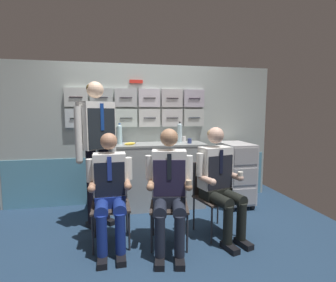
{
  "coord_description": "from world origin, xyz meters",
  "views": [
    {
      "loc": [
        -0.36,
        -2.55,
        1.42
      ],
      "look_at": [
        0.19,
        0.29,
        1.09
      ],
      "focal_mm": 26.64,
      "sensor_mm": 36.0,
      "label": 1
    }
  ],
  "objects_px": {
    "folding_chair_left": "(110,196)",
    "water_bottle_short": "(120,134)",
    "snack_banana": "(130,144)",
    "service_trolley": "(235,172)",
    "folding_chair_center": "(169,195)",
    "crew_member_center": "(169,184)",
    "crew_member_right": "(219,177)",
    "folding_chair_right": "(211,189)",
    "crew_member_standing": "(97,140)",
    "crew_member_left": "(110,187)",
    "coffee_cup_spare": "(167,140)"
  },
  "relations": [
    {
      "from": "folding_chair_left",
      "to": "folding_chair_right",
      "type": "xyz_separation_m",
      "value": [
        1.17,
        0.01,
        0.0
      ]
    },
    {
      "from": "crew_member_left",
      "to": "snack_banana",
      "type": "xyz_separation_m",
      "value": [
        0.25,
        0.95,
        0.32
      ]
    },
    {
      "from": "folding_chair_center",
      "to": "folding_chair_left",
      "type": "bearing_deg",
      "value": 169.21
    },
    {
      "from": "folding_chair_right",
      "to": "crew_member_right",
      "type": "distance_m",
      "value": 0.24
    },
    {
      "from": "water_bottle_short",
      "to": "folding_chair_left",
      "type": "bearing_deg",
      "value": -97.04
    },
    {
      "from": "service_trolley",
      "to": "folding_chair_left",
      "type": "xyz_separation_m",
      "value": [
        -1.85,
        -0.75,
        -0.0
      ]
    },
    {
      "from": "folding_chair_right",
      "to": "crew_member_standing",
      "type": "relative_size",
      "value": 0.46
    },
    {
      "from": "folding_chair_right",
      "to": "coffee_cup_spare",
      "type": "relative_size",
      "value": 10.14
    },
    {
      "from": "crew_member_standing",
      "to": "snack_banana",
      "type": "height_order",
      "value": "crew_member_standing"
    },
    {
      "from": "folding_chair_left",
      "to": "crew_member_left",
      "type": "height_order",
      "value": "crew_member_left"
    },
    {
      "from": "folding_chair_right",
      "to": "folding_chair_left",
      "type": "bearing_deg",
      "value": -179.36
    },
    {
      "from": "crew_member_center",
      "to": "crew_member_right",
      "type": "relative_size",
      "value": 1.0
    },
    {
      "from": "crew_member_left",
      "to": "water_bottle_short",
      "type": "height_order",
      "value": "water_bottle_short"
    },
    {
      "from": "service_trolley",
      "to": "crew_member_center",
      "type": "height_order",
      "value": "crew_member_center"
    },
    {
      "from": "folding_chair_left",
      "to": "snack_banana",
      "type": "bearing_deg",
      "value": 72.04
    },
    {
      "from": "service_trolley",
      "to": "crew_member_right",
      "type": "xyz_separation_m",
      "value": [
        -0.64,
        -0.89,
        0.18
      ]
    },
    {
      "from": "service_trolley",
      "to": "folding_chair_left",
      "type": "bearing_deg",
      "value": -157.92
    },
    {
      "from": "crew_member_standing",
      "to": "water_bottle_short",
      "type": "relative_size",
      "value": 5.91
    },
    {
      "from": "folding_chair_right",
      "to": "crew_member_center",
      "type": "bearing_deg",
      "value": -152.63
    },
    {
      "from": "service_trolley",
      "to": "folding_chair_right",
      "type": "distance_m",
      "value": 1.0
    },
    {
      "from": "water_bottle_short",
      "to": "crew_member_standing",
      "type": "bearing_deg",
      "value": -116.5
    },
    {
      "from": "crew_member_center",
      "to": "water_bottle_short",
      "type": "xyz_separation_m",
      "value": [
        -0.49,
        1.22,
        0.42
      ]
    },
    {
      "from": "crew_member_standing",
      "to": "water_bottle_short",
      "type": "distance_m",
      "value": 0.61
    },
    {
      "from": "crew_member_left",
      "to": "folding_chair_right",
      "type": "distance_m",
      "value": 1.19
    },
    {
      "from": "service_trolley",
      "to": "coffee_cup_spare",
      "type": "height_order",
      "value": "coffee_cup_spare"
    },
    {
      "from": "service_trolley",
      "to": "crew_member_left",
      "type": "relative_size",
      "value": 0.79
    },
    {
      "from": "folding_chair_left",
      "to": "folding_chair_right",
      "type": "height_order",
      "value": "same"
    },
    {
      "from": "folding_chair_right",
      "to": "crew_member_standing",
      "type": "height_order",
      "value": "crew_member_standing"
    },
    {
      "from": "folding_chair_center",
      "to": "snack_banana",
      "type": "distance_m",
      "value": 1.09
    },
    {
      "from": "service_trolley",
      "to": "folding_chair_center",
      "type": "xyz_separation_m",
      "value": [
        -1.21,
        -0.87,
        -0.0
      ]
    },
    {
      "from": "crew_member_left",
      "to": "folding_chair_right",
      "type": "xyz_separation_m",
      "value": [
        1.16,
        0.18,
        -0.15
      ]
    },
    {
      "from": "coffee_cup_spare",
      "to": "snack_banana",
      "type": "height_order",
      "value": "coffee_cup_spare"
    },
    {
      "from": "crew_member_right",
      "to": "snack_banana",
      "type": "xyz_separation_m",
      "value": [
        -0.96,
        0.93,
        0.29
      ]
    },
    {
      "from": "crew_member_left",
      "to": "coffee_cup_spare",
      "type": "distance_m",
      "value": 1.37
    },
    {
      "from": "snack_banana",
      "to": "folding_chair_left",
      "type": "bearing_deg",
      "value": -107.96
    },
    {
      "from": "folding_chair_right",
      "to": "coffee_cup_spare",
      "type": "distance_m",
      "value": 1.06
    },
    {
      "from": "folding_chair_left",
      "to": "water_bottle_short",
      "type": "bearing_deg",
      "value": 82.96
    },
    {
      "from": "folding_chair_right",
      "to": "service_trolley",
      "type": "bearing_deg",
      "value": 47.37
    },
    {
      "from": "folding_chair_right",
      "to": "snack_banana",
      "type": "bearing_deg",
      "value": 139.72
    },
    {
      "from": "crew_member_left",
      "to": "folding_chair_center",
      "type": "bearing_deg",
      "value": 3.74
    },
    {
      "from": "crew_member_center",
      "to": "folding_chair_right",
      "type": "distance_m",
      "value": 0.66
    },
    {
      "from": "service_trolley",
      "to": "crew_member_right",
      "type": "bearing_deg",
      "value": -125.51
    },
    {
      "from": "snack_banana",
      "to": "crew_member_center",
      "type": "bearing_deg",
      "value": -71.72
    },
    {
      "from": "folding_chair_left",
      "to": "crew_member_left",
      "type": "relative_size",
      "value": 0.69
    },
    {
      "from": "service_trolley",
      "to": "water_bottle_short",
      "type": "bearing_deg",
      "value": 173.72
    },
    {
      "from": "folding_chair_center",
      "to": "crew_member_right",
      "type": "bearing_deg",
      "value": -1.89
    },
    {
      "from": "crew_member_left",
      "to": "crew_member_right",
      "type": "distance_m",
      "value": 1.21
    },
    {
      "from": "crew_member_left",
      "to": "coffee_cup_spare",
      "type": "height_order",
      "value": "crew_member_left"
    },
    {
      "from": "folding_chair_left",
      "to": "folding_chair_center",
      "type": "xyz_separation_m",
      "value": [
        0.64,
        -0.12,
        0.0
      ]
    },
    {
      "from": "coffee_cup_spare",
      "to": "service_trolley",
      "type": "bearing_deg",
      "value": -7.31
    }
  ]
}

